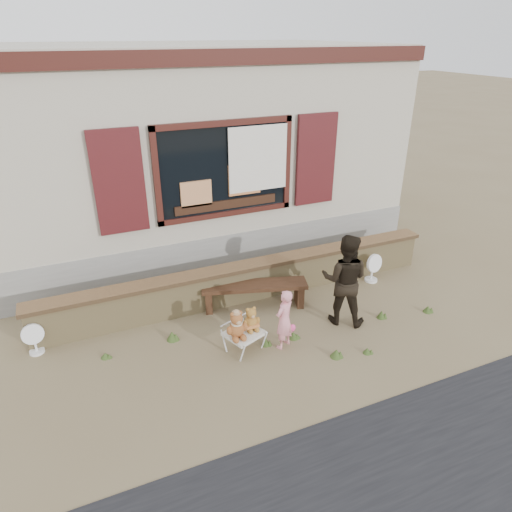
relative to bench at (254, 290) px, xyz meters
name	(u,v)px	position (x,y,z in m)	size (l,w,h in m)	color
ground	(271,328)	(0.00, -0.68, -0.33)	(80.00, 80.00, 0.00)	brown
shopfront	(186,143)	(0.00, 3.81, 1.67)	(8.04, 5.13, 4.00)	#A49A85
brick_wall	(247,281)	(0.00, 0.32, 0.01)	(7.10, 0.36, 0.67)	tan
bench	(254,290)	(0.00, 0.00, 0.00)	(1.79, 0.86, 0.45)	#321D11
folding_chair	(244,334)	(-0.60, -1.02, -0.05)	(0.63, 0.60, 0.31)	silver
teddy_bear_left	(236,324)	(-0.73, -1.07, 0.20)	(0.31, 0.27, 0.43)	brown
teddy_bear_right	(251,318)	(-0.47, -0.97, 0.17)	(0.27, 0.23, 0.37)	brown
child	(284,319)	(-0.03, -1.16, 0.15)	(0.35, 0.23, 0.95)	pink
adult	(345,280)	(1.13, -0.93, 0.43)	(0.73, 0.57, 1.51)	black
fan_left	(34,338)	(-3.40, 0.12, -0.08)	(0.32, 0.21, 0.50)	white
fan_right	(372,268)	(2.36, -0.04, -0.05)	(0.36, 0.24, 0.56)	white
grass_tufts	(293,335)	(0.19, -1.05, -0.27)	(5.23, 1.59, 0.15)	#374C1E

